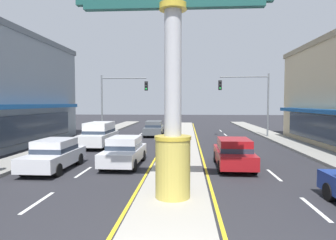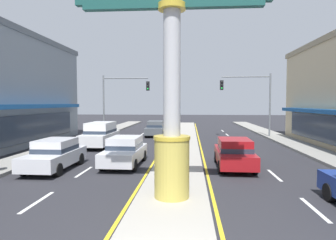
% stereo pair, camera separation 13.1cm
% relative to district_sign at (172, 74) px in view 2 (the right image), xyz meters
% --- Properties ---
extents(median_strip, '(2.52, 52.00, 0.14)m').
position_rel_district_sign_xyz_m(median_strip, '(-0.00, 12.75, -4.26)').
color(median_strip, '#A39E93').
rests_on(median_strip, ground).
extents(sidewalk_left, '(2.27, 60.00, 0.18)m').
position_rel_district_sign_xyz_m(sidewalk_left, '(-9.00, 10.75, -4.24)').
color(sidewalk_left, gray).
rests_on(sidewalk_left, ground).
extents(sidewalk_right, '(2.27, 60.00, 0.18)m').
position_rel_district_sign_xyz_m(sidewalk_right, '(9.00, 10.75, -4.24)').
color(sidewalk_right, gray).
rests_on(sidewalk_right, ground).
extents(lane_markings, '(9.26, 52.00, 0.01)m').
position_rel_district_sign_xyz_m(lane_markings, '(0.00, 11.40, -4.32)').
color(lane_markings, silver).
rests_on(lane_markings, ground).
extents(district_sign, '(6.52, 1.26, 8.11)m').
position_rel_district_sign_xyz_m(district_sign, '(0.00, 0.00, 0.00)').
color(district_sign, gold).
rests_on(district_sign, median_strip).
extents(traffic_light_left_side, '(4.86, 0.46, 6.20)m').
position_rel_district_sign_xyz_m(traffic_light_left_side, '(-6.50, 19.67, -0.08)').
color(traffic_light_left_side, slate).
rests_on(traffic_light_left_side, ground).
extents(traffic_light_right_side, '(4.86, 0.46, 6.20)m').
position_rel_district_sign_xyz_m(traffic_light_right_side, '(6.50, 18.84, -0.08)').
color(traffic_light_right_side, slate).
rests_on(traffic_light_right_side, ground).
extents(sedan_near_right_lane, '(1.87, 4.31, 1.53)m').
position_rel_district_sign_xyz_m(sedan_near_right_lane, '(-6.21, 4.35, -3.54)').
color(sedan_near_right_lane, silver).
rests_on(sedan_near_right_lane, ground).
extents(sedan_near_left_lane, '(1.91, 4.34, 1.53)m').
position_rel_district_sign_xyz_m(sedan_near_left_lane, '(2.91, 5.37, -3.54)').
color(sedan_near_left_lane, maroon).
rests_on(sedan_near_left_lane, ground).
extents(sedan_mid_left_lane, '(1.89, 4.33, 1.53)m').
position_rel_district_sign_xyz_m(sedan_mid_left_lane, '(-2.91, 5.64, -3.54)').
color(sedan_mid_left_lane, silver).
rests_on(sedan_mid_left_lane, ground).
extents(sedan_far_left_oncoming, '(1.90, 4.33, 1.53)m').
position_rel_district_sign_xyz_m(sedan_far_left_oncoming, '(-2.91, 19.83, -3.54)').
color(sedan_far_left_oncoming, '#4C5156').
rests_on(sedan_far_left_oncoming, ground).
extents(suv_kerb_right, '(2.03, 4.63, 1.90)m').
position_rel_district_sign_xyz_m(suv_kerb_right, '(-6.21, 11.92, -3.34)').
color(suv_kerb_right, white).
rests_on(suv_kerb_right, ground).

